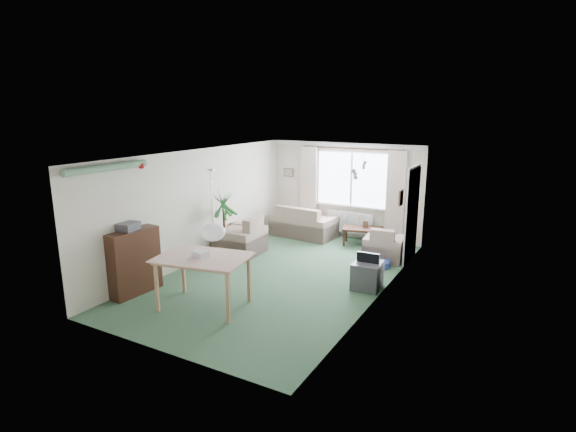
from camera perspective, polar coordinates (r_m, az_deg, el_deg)
The scene contains 25 objects.
ground at distance 8.95m, azimuth -0.94°, elevation -7.57°, with size 6.50×6.50×0.00m, color #33553A.
window at distance 11.32m, azimuth 8.11°, elevation 4.64°, with size 1.80×0.03×1.30m, color white.
curtain_rod at distance 11.16m, azimuth 8.09°, elevation 8.49°, with size 2.60×0.03×0.03m, color black.
curtain_left at distance 11.72m, azimuth 2.63°, elevation 3.92°, with size 0.45×0.08×2.00m, color beige.
curtain_right at distance 10.92m, azimuth 13.53°, elevation 2.84°, with size 0.45×0.08×2.00m, color beige.
radiator at distance 11.51m, azimuth 7.86°, elevation -0.81°, with size 1.20×0.10×0.55m, color white.
doorway at distance 9.94m, azimuth 15.51°, elevation 0.10°, with size 0.03×0.95×2.00m, color black.
pendant_lamp at distance 6.57m, azimuth -9.50°, elevation -2.03°, with size 0.36×0.36×0.36m, color white.
tinsel_garland at distance 7.89m, azimuth -21.97°, elevation 5.71°, with size 1.60×1.60×0.12m, color #196626.
bauble_cluster_a at distance 8.68m, azimuth 9.53°, elevation 6.72°, with size 0.20×0.20×0.20m, color silver.
bauble_cluster_b at distance 7.46m, azimuth 8.60°, elevation 5.67°, with size 0.20×0.20×0.20m, color silver.
wall_picture_back at distance 12.07m, azimuth 0.08°, elevation 5.55°, with size 0.28×0.03×0.22m, color brown.
wall_picture_right at distance 8.87m, azimuth 14.16°, elevation 2.26°, with size 0.03×0.24×0.30m, color brown.
sofa at distance 11.54m, azimuth 2.04°, elevation -0.63°, with size 1.61×0.85×0.81m, color beige.
armchair_corner at distance 10.02m, azimuth 12.16°, elevation -3.35°, with size 0.82×0.77×0.73m, color beige.
armchair_left at distance 10.19m, azimuth -6.14°, elevation -2.42°, with size 0.98×0.93×0.87m, color beige.
coffee_table at distance 10.99m, azimuth 9.45°, elevation -2.56°, with size 0.95×0.53×0.43m, color black.
photo_frame at distance 10.95m, azimuth 9.81°, elevation -1.04°, with size 0.12×0.02×0.16m, color #503B29.
bookshelf at distance 8.40m, azimuth -18.96°, elevation -5.55°, with size 0.32×0.95×1.16m, color black.
hifi_box at distance 8.23m, azimuth -19.65°, elevation -1.26°, with size 0.28×0.35×0.14m, color #3B3A3F.
houseplant at distance 9.90m, azimuth -8.13°, elevation -1.04°, with size 0.65×0.65×1.51m, color #1A4E25.
dining_table at distance 7.61m, azimuth -10.63°, elevation -8.27°, with size 1.36×0.91×0.85m, color #9F7D56.
gift_box at distance 7.43m, azimuth -11.05°, elevation -4.84°, with size 0.25×0.18×0.12m, color white.
tv_cube at distance 8.40m, azimuth 10.03°, elevation -7.43°, with size 0.49×0.54×0.49m, color #343338.
pet_bed at distance 9.65m, azimuth 10.83°, elevation -5.81°, with size 0.67×0.67×0.13m, color navy.
Camera 1 is at (4.17, -7.24, 3.21)m, focal length 28.00 mm.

